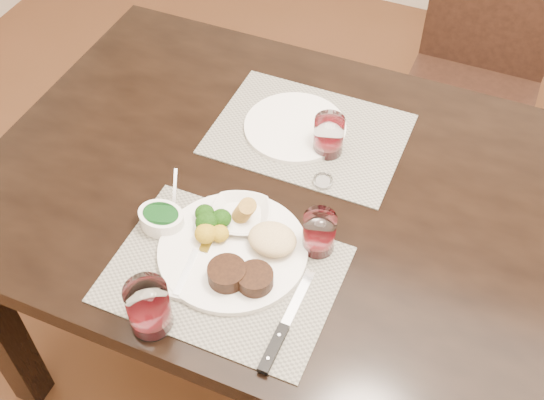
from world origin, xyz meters
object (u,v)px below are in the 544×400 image
at_px(chair_far, 477,70).
at_px(dinner_plate, 239,251).
at_px(cracker_bowl, 241,216).
at_px(far_plate, 295,127).
at_px(steak_knife, 280,336).
at_px(wine_glass_near, 319,234).

relative_size(chair_far, dinner_plate, 2.87).
bearing_deg(cracker_bowl, far_plate, 90.32).
bearing_deg(steak_knife, cracker_bowl, 129.39).
height_order(steak_knife, cracker_bowl, cracker_bowl).
bearing_deg(chair_far, wine_glass_near, -98.85).
distance_m(steak_knife, far_plate, 0.58).
distance_m(dinner_plate, wine_glass_near, 0.17).
bearing_deg(dinner_plate, wine_glass_near, 31.06).
height_order(chair_far, steak_knife, chair_far).
relative_size(cracker_bowl, far_plate, 0.63).
bearing_deg(steak_knife, far_plate, 109.28).
xyz_separation_m(dinner_plate, steak_knife, (0.15, -0.14, -0.01)).
bearing_deg(wine_glass_near, dinner_plate, -148.83).
xyz_separation_m(cracker_bowl, far_plate, (-0.00, 0.32, -0.01)).
height_order(dinner_plate, cracker_bowl, same).
xyz_separation_m(chair_far, far_plate, (-0.35, -0.75, 0.26)).
bearing_deg(dinner_plate, cracker_bowl, 111.91).
relative_size(steak_knife, cracker_bowl, 1.58).
bearing_deg(chair_far, cracker_bowl, -107.85).
xyz_separation_m(dinner_plate, wine_glass_near, (0.14, 0.09, 0.02)).
relative_size(steak_knife, wine_glass_near, 2.64).
bearing_deg(cracker_bowl, wine_glass_near, 0.00).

